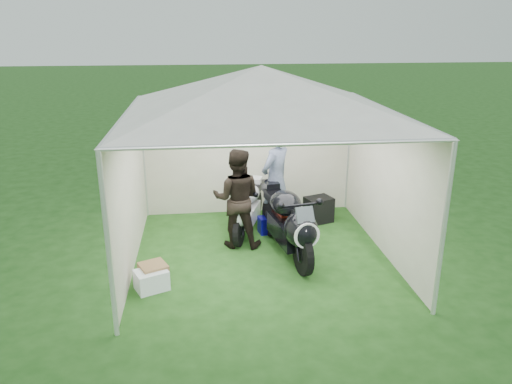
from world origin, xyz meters
TOP-DOWN VIEW (x-y plane):
  - ground at (0.00, 0.00)m, footprint 80.00×80.00m
  - canopy_tent at (-0.00, 0.03)m, footprint 5.66×5.66m
  - motorcycle_white at (-0.15, 0.88)m, footprint 0.82×1.75m
  - motorcycle_black at (0.43, -0.10)m, footprint 0.70×2.17m
  - paddock_stand at (0.27, 0.88)m, footprint 0.43×0.31m
  - person_dark_jacket at (-0.35, 0.41)m, footprint 0.92×0.78m
  - person_blue_jacket at (0.38, 0.99)m, footprint 0.80×0.82m
  - equipment_box at (1.26, 1.30)m, footprint 0.57×0.52m
  - crate_0 at (-1.67, -0.94)m, footprint 0.53×0.48m
  - crate_1 at (-1.65, -0.81)m, footprint 0.47×0.47m

SIDE VIEW (x-z plane):
  - ground at x=0.00m, z-range 0.00..0.00m
  - crate_0 at x=-1.67m, z-range 0.00..0.29m
  - paddock_stand at x=0.27m, z-range 0.00..0.30m
  - crate_1 at x=-1.65m, z-range 0.00..0.32m
  - equipment_box at x=1.26m, z-range 0.00..0.47m
  - motorcycle_white at x=-0.15m, z-range 0.05..0.94m
  - motorcycle_black at x=0.43m, z-range 0.06..1.13m
  - person_dark_jacket at x=-0.35m, z-range 0.00..1.67m
  - person_blue_jacket at x=0.38m, z-range 0.00..1.90m
  - canopy_tent at x=0.00m, z-range 1.08..4.08m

